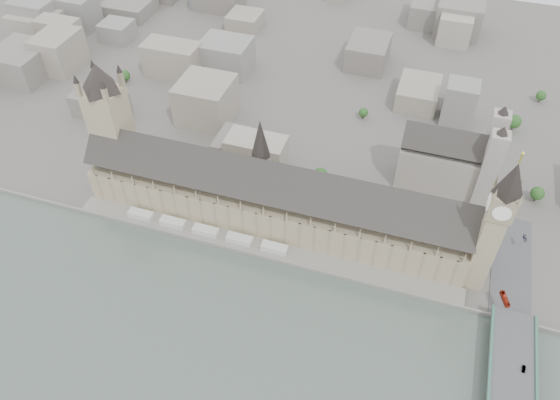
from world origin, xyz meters
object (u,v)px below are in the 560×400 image
(elizabeth_tower, at_px, (496,220))
(car_silver, at_px, (524,369))
(palace_of_westminster, at_px, (273,198))
(car_approach, at_px, (525,238))
(westminster_abbey, at_px, (450,160))
(victoria_tower, at_px, (110,121))
(red_bus_north, at_px, (505,299))

(elizabeth_tower, relative_size, car_silver, 24.32)
(palace_of_westminster, xyz_separation_m, elizabeth_tower, (138.00, -11.70, 35.38))
(car_silver, relative_size, car_approach, 0.81)
(elizabeth_tower, bearing_deg, car_approach, 53.09)
(westminster_abbey, bearing_deg, car_silver, -69.04)
(elizabeth_tower, relative_size, victoria_tower, 1.07)
(red_bus_north, height_order, car_approach, red_bus_north)
(car_silver, bearing_deg, victoria_tower, 170.01)
(elizabeth_tower, height_order, car_silver, elizabeth_tower)
(red_bus_north, bearing_deg, elizabeth_tower, 117.28)
(red_bus_north, bearing_deg, westminster_abbey, 93.22)
(red_bus_north, bearing_deg, victoria_tower, 152.65)
(elizabeth_tower, bearing_deg, red_bus_north, -42.42)
(victoria_tower, height_order, red_bus_north, victoria_tower)
(westminster_abbey, relative_size, red_bus_north, 6.11)
(car_silver, bearing_deg, westminster_abbey, 116.07)
(car_approach, bearing_deg, car_silver, -100.12)
(elizabeth_tower, distance_m, car_approach, 67.79)
(red_bus_north, bearing_deg, car_silver, -95.73)
(palace_of_westminster, bearing_deg, red_bus_north, -10.20)
(red_bus_north, relative_size, car_approach, 2.03)
(victoria_tower, relative_size, car_silver, 22.62)
(victoria_tower, relative_size, westminster_abbey, 1.47)
(victoria_tower, xyz_separation_m, red_bus_north, (277.90, -34.35, -43.40))
(palace_of_westminster, distance_m, westminster_abbey, 134.09)
(victoria_tower, height_order, car_approach, victoria_tower)
(car_silver, height_order, car_approach, car_approach)
(palace_of_westminster, bearing_deg, car_approach, 9.27)
(westminster_abbey, bearing_deg, car_approach, -40.39)
(elizabeth_tower, bearing_deg, westminster_abbey, 107.29)
(red_bus_north, distance_m, car_approach, 56.54)
(car_silver, xyz_separation_m, car_approach, (0.05, 99.07, 0.07))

